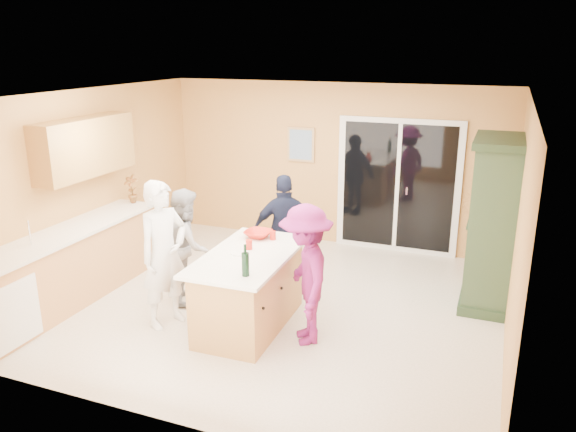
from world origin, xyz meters
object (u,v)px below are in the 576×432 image
(woman_white, at_px, (164,255))
(woman_magenta, at_px, (306,275))
(woman_grey, at_px, (187,245))
(woman_navy, at_px, (285,231))
(green_hutch, at_px, (492,225))
(kitchen_island, at_px, (249,292))

(woman_white, xyz_separation_m, woman_magenta, (1.64, 0.22, -0.08))
(woman_grey, height_order, woman_navy, woman_navy)
(green_hutch, relative_size, woman_white, 1.22)
(woman_white, xyz_separation_m, woman_navy, (0.87, 1.55, -0.10))
(woman_white, xyz_separation_m, woman_grey, (-0.11, 0.68, -0.13))
(woman_grey, relative_size, woman_navy, 0.95)
(woman_magenta, bearing_deg, green_hutch, 106.09)
(green_hutch, relative_size, woman_navy, 1.38)
(woman_magenta, bearing_deg, woman_grey, -132.73)
(woman_navy, bearing_deg, green_hutch, 161.27)
(woman_magenta, bearing_deg, kitchen_island, -124.15)
(woman_white, relative_size, woman_grey, 1.18)
(woman_grey, height_order, woman_magenta, woman_magenta)
(kitchen_island, height_order, woman_magenta, woman_magenta)
(woman_grey, relative_size, woman_magenta, 0.94)
(woman_white, relative_size, woman_navy, 1.13)
(green_hutch, distance_m, woman_white, 3.98)
(kitchen_island, xyz_separation_m, woman_grey, (-1.04, 0.39, 0.31))
(kitchen_island, distance_m, green_hutch, 3.09)
(green_hutch, bearing_deg, kitchen_island, -146.60)
(woman_white, bearing_deg, kitchen_island, -52.44)
(kitchen_island, xyz_separation_m, woman_magenta, (0.72, -0.08, 0.36))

